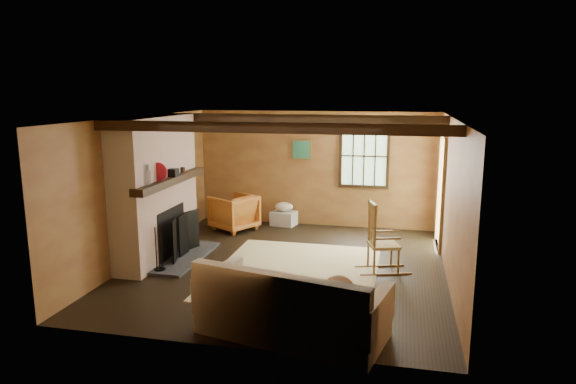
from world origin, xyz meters
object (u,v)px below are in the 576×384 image
(fireplace, at_px, (157,194))
(sofa, at_px, (291,311))
(armchair, at_px, (234,212))
(rocking_chair, at_px, (381,242))
(laundry_basket, at_px, (284,218))

(fireplace, height_order, sofa, fireplace)
(sofa, xyz_separation_m, armchair, (-2.13, 4.31, 0.05))
(rocking_chair, distance_m, laundry_basket, 3.25)
(laundry_basket, xyz_separation_m, armchair, (-0.91, -0.58, 0.21))
(rocking_chair, relative_size, armchair, 1.40)
(fireplace, bearing_deg, laundry_basket, 58.13)
(rocking_chair, xyz_separation_m, laundry_basket, (-2.13, 2.43, -0.32))
(fireplace, xyz_separation_m, sofa, (2.80, -2.34, -0.79))
(rocking_chair, height_order, armchair, rocking_chair)
(sofa, distance_m, armchair, 4.81)
(sofa, bearing_deg, armchair, 129.37)
(sofa, height_order, armchair, sofa)
(sofa, bearing_deg, fireplace, 153.24)
(rocking_chair, height_order, laundry_basket, rocking_chair)
(laundry_basket, bearing_deg, armchair, -147.71)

